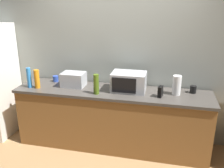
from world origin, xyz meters
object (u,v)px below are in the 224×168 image
paper_towel_roll (177,85)px  mug_blue (56,79)px  bottle_spray_cleaner (29,78)px  cordless_phone (160,92)px  bottle_dish_soap (37,79)px  microwave (129,82)px  bottle_olive_oil (96,84)px  mug_black (193,89)px  toaster_oven (74,79)px

paper_towel_roll → mug_blue: size_ratio=2.95×
paper_towel_roll → bottle_spray_cleaner: bearing=-175.0°
cordless_phone → bottle_dish_soap: (-1.79, -0.05, 0.06)m
microwave → bottle_spray_cleaner: bearing=-172.8°
paper_towel_roll → bottle_olive_oil: bearing=-168.2°
bottle_olive_oil → mug_black: (1.31, 0.34, -0.09)m
toaster_oven → bottle_dish_soap: bottle_dish_soap is taller
toaster_oven → bottle_dish_soap: bearing=-158.6°
cordless_phone → mug_blue: 1.69m
cordless_phone → mug_blue: bearing=-177.8°
cordless_phone → mug_black: bearing=41.8°
cordless_phone → microwave: bearing=175.6°
microwave → bottle_spray_cleaner: (-1.46, -0.19, 0.01)m
bottle_spray_cleaner → mug_black: bearing=7.3°
paper_towel_roll → bottle_spray_cleaner: size_ratio=0.90×
bottle_olive_oil → toaster_oven: bearing=151.0°
bottle_dish_soap → mug_black: bearing=7.6°
bottle_spray_cleaner → mug_black: (2.36, 0.30, -0.10)m
bottle_dish_soap → microwave: bearing=7.8°
microwave → cordless_phone: 0.48m
bottle_dish_soap → bottle_spray_cleaner: 0.13m
cordless_phone → mug_black: cordless_phone is taller
cordless_phone → bottle_dish_soap: size_ratio=0.54×
bottle_dish_soap → mug_black: bottle_dish_soap is taller
microwave → toaster_oven: (-0.84, 0.01, -0.03)m
microwave → bottle_spray_cleaner: size_ratio=1.60×
paper_towel_roll → mug_black: size_ratio=2.57×
mug_blue → bottle_dish_soap: bearing=-111.2°
bottle_olive_oil → bottle_spray_cleaner: (-1.05, 0.04, 0.01)m
microwave → bottle_spray_cleaner: bottle_spray_cleaner is taller
cordless_phone → bottle_dish_soap: 1.79m
bottle_spray_cleaner → cordless_phone: bearing=1.5°
toaster_oven → mug_black: bearing=3.4°
microwave → cordless_phone: bearing=-16.7°
toaster_oven → mug_black: size_ratio=3.23×
microwave → bottle_dish_soap: (-1.34, -0.18, 0.00)m
microwave → bottle_olive_oil: size_ratio=1.70×
bottle_dish_soap → mug_blue: 0.38m
cordless_phone → mug_black: (0.44, 0.25, -0.02)m
mug_black → bottle_spray_cleaner: bearing=-172.7°
microwave → bottle_dish_soap: bottle_dish_soap is taller
bottle_olive_oil → paper_towel_roll: bearing=11.8°
bottle_olive_oil → mug_blue: size_ratio=3.08×
toaster_oven → mug_black: toaster_oven is taller
mug_black → mug_blue: bearing=178.9°
bottle_olive_oil → mug_black: bearing=14.5°
microwave → mug_blue: (-1.21, 0.16, -0.09)m
toaster_oven → mug_blue: size_ratio=3.71×
toaster_oven → bottle_olive_oil: bottle_olive_oil is taller
cordless_phone → bottle_olive_oil: (-0.87, -0.09, 0.07)m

